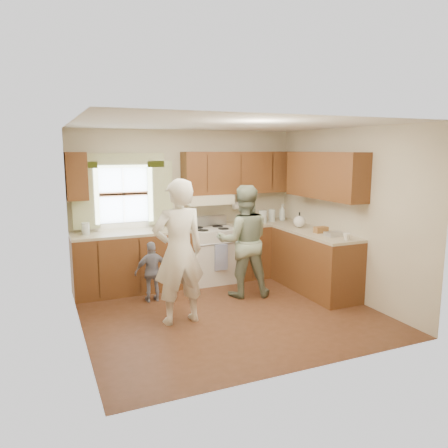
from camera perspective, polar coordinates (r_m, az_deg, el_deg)
name	(u,v)px	position (r m, az deg, el deg)	size (l,w,h in m)	color
room	(229,222)	(5.73, 0.67, 0.30)	(3.80, 3.80, 3.80)	#4B2A17
kitchen_fixtures	(237,234)	(7.02, 1.67, -1.37)	(3.80, 2.25, 2.15)	#48290F
stove	(210,254)	(7.30, -1.78, -3.92)	(0.76, 0.67, 1.07)	silver
woman_left	(179,252)	(5.50, -5.94, -3.67)	(0.67, 0.44, 1.84)	white
woman_right	(244,241)	(6.51, 2.59, -2.25)	(0.81, 0.63, 1.68)	#2B492D
child	(153,272)	(6.43, -9.32, -6.17)	(0.52, 0.22, 0.88)	gray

